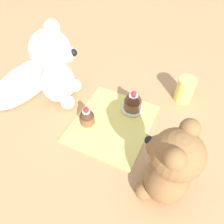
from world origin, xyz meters
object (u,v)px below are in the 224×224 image
object	(u,v)px
teddy_bear_tan	(170,167)
cupcake_near_tan_bear	(133,102)
cupcake_near_cream_bear	(87,117)
juice_glass	(185,90)
teddy_bear_cream	(56,68)
saucer_plate	(132,108)

from	to	relation	value
teddy_bear_tan	cupcake_near_tan_bear	bearing A→B (deg)	-135.10
teddy_bear_tan	cupcake_near_cream_bear	world-z (taller)	teddy_bear_tan
cupcake_near_tan_bear	juice_glass	world-z (taller)	juice_glass
teddy_bear_cream	teddy_bear_tan	size ratio (longest dim) A/B	1.11
teddy_bear_cream	juice_glass	bearing A→B (deg)	-80.75
teddy_bear_tan	cupcake_near_tan_bear	distance (m)	0.29
saucer_plate	juice_glass	xyz separation A→B (m)	(0.13, -0.14, 0.04)
cupcake_near_tan_bear	juice_glass	distance (m)	0.19
cupcake_near_cream_bear	cupcake_near_tan_bear	world-z (taller)	cupcake_near_tan_bear
teddy_bear_tan	saucer_plate	xyz separation A→B (m)	(0.22, 0.17, -0.11)
teddy_bear_tan	cupcake_near_cream_bear	distance (m)	0.31
teddy_bear_cream	juice_glass	distance (m)	0.44
cupcake_near_tan_bear	juice_glass	xyz separation A→B (m)	(0.13, -0.14, 0.01)
saucer_plate	juice_glass	distance (m)	0.19
cupcake_near_cream_bear	cupcake_near_tan_bear	distance (m)	0.16
saucer_plate	teddy_bear_cream	bearing A→B (deg)	101.59
cupcake_near_cream_bear	saucer_plate	bearing A→B (deg)	-43.60
teddy_bear_tan	cupcake_near_cream_bear	xyz separation A→B (m)	(0.11, 0.28, -0.09)
cupcake_near_cream_bear	saucer_plate	distance (m)	0.16
teddy_bear_tan	saucer_plate	size ratio (longest dim) A/B	3.23
saucer_plate	cupcake_near_tan_bear	distance (m)	0.03
teddy_bear_tan	juice_glass	world-z (taller)	teddy_bear_tan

